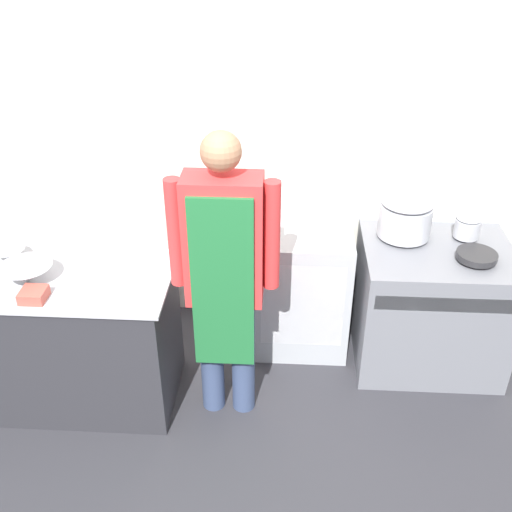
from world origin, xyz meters
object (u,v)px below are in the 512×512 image
object	(u,v)px
plastic_tub	(34,295)
sauce_pot	(467,226)
stock_pot	(405,216)
fridge_unit	(302,287)
saute_pan	(477,256)
person_cook	(224,269)
stove	(429,304)
mixing_bowl	(27,273)

from	to	relation	value
plastic_tub	sauce_pot	xyz separation A→B (m)	(2.53, 0.88, 0.03)
stock_pot	sauce_pot	xyz separation A→B (m)	(0.40, -0.00, -0.06)
fridge_unit	saute_pan	size ratio (longest dim) A/B	3.65
person_cook	fridge_unit	bearing A→B (deg)	57.31
stove	sauce_pot	bearing A→B (deg)	36.17
sauce_pot	stock_pot	bearing A→B (deg)	180.00
plastic_tub	sauce_pot	size ratio (longest dim) A/B	0.83
fridge_unit	person_cook	xyz separation A→B (m)	(-0.45, -0.70, 0.58)
saute_pan	mixing_bowl	bearing A→B (deg)	-170.78
mixing_bowl	stock_pot	world-z (taller)	stock_pot
plastic_tub	stock_pot	distance (m)	2.30
stove	fridge_unit	size ratio (longest dim) A/B	1.06
plastic_tub	stock_pot	bearing A→B (deg)	22.51
stove	saute_pan	xyz separation A→B (m)	(0.19, -0.14, 0.47)
stove	saute_pan	size ratio (longest dim) A/B	3.86
mixing_bowl	sauce_pot	bearing A→B (deg)	14.95
mixing_bowl	sauce_pot	world-z (taller)	sauce_pot
stove	person_cook	distance (m)	1.55
saute_pan	sauce_pot	world-z (taller)	sauce_pot
plastic_tub	saute_pan	bearing A→B (deg)	13.45
mixing_bowl	sauce_pot	xyz separation A→B (m)	(2.63, 0.70, 0.01)
sauce_pot	plastic_tub	bearing A→B (deg)	-160.80
stove	stock_pot	world-z (taller)	stock_pot
person_cook	sauce_pot	distance (m)	1.66
person_cook	plastic_tub	bearing A→B (deg)	-171.13
fridge_unit	plastic_tub	distance (m)	1.78
saute_pan	person_cook	bearing A→B (deg)	-163.49
mixing_bowl	person_cook	bearing A→B (deg)	-0.87
fridge_unit	mixing_bowl	bearing A→B (deg)	-156.55
stock_pot	stove	bearing A→B (deg)	-33.02
fridge_unit	sauce_pot	bearing A→B (deg)	0.87
fridge_unit	stock_pot	distance (m)	0.86
person_cook	stock_pot	distance (m)	1.31
fridge_unit	mixing_bowl	world-z (taller)	mixing_bowl
mixing_bowl	saute_pan	bearing A→B (deg)	9.22
stock_pot	saute_pan	size ratio (longest dim) A/B	1.38
stove	mixing_bowl	world-z (taller)	mixing_bowl
stove	sauce_pot	world-z (taller)	sauce_pot
saute_pan	stove	bearing A→B (deg)	144.30
fridge_unit	sauce_pot	size ratio (longest dim) A/B	5.50
stove	plastic_tub	distance (m)	2.50
fridge_unit	saute_pan	distance (m)	1.17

